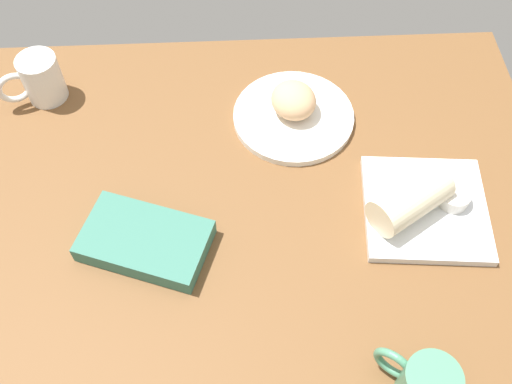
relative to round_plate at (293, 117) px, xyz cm
name	(u,v)px	position (x,y,z in cm)	size (l,w,h in cm)	color
dining_table	(253,220)	(-8.94, -21.74, -2.70)	(110.00, 90.00, 4.00)	brown
round_plate	(293,117)	(0.00, 0.00, 0.00)	(23.56, 23.56, 1.40)	white
scone_pastry	(294,100)	(-0.09, 0.97, 3.64)	(9.37, 8.51, 5.88)	tan
square_plate	(425,209)	(21.27, -22.52, 0.10)	(21.17, 21.17, 1.60)	white
sauce_cup	(454,196)	(25.94, -21.59, 2.30)	(5.45, 5.45, 2.62)	silver
breakfast_wrap	(410,200)	(17.54, -23.28, 4.39)	(6.97, 6.97, 14.11)	beige
book_stack	(145,241)	(-27.21, -27.16, 1.04)	(23.79, 18.83, 3.47)	#387260
coffee_mug	(425,384)	(13.78, -53.73, 3.71)	(11.02, 9.87, 8.61)	#4C8C6B
second_mug	(40,79)	(-49.33, 8.42, 4.26)	(12.26, 8.28, 9.71)	white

